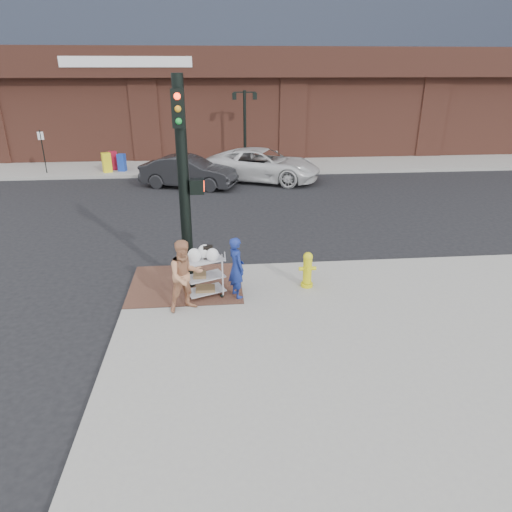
{
  "coord_description": "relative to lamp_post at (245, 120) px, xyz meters",
  "views": [
    {
      "loc": [
        0.19,
        -9.68,
        5.24
      ],
      "look_at": [
        1.1,
        -0.06,
        1.25
      ],
      "focal_mm": 32.0,
      "sensor_mm": 36.0,
      "label": 1
    }
  ],
  "objects": [
    {
      "name": "minivan_white",
      "position": [
        0.64,
        -3.19,
        -1.83
      ],
      "size": [
        6.26,
        4.65,
        1.58
      ],
      "primitive_type": "imported",
      "rotation": [
        0.0,
        0.0,
        1.16
      ],
      "color": "silver",
      "rests_on": "ground"
    },
    {
      "name": "utility_cart",
      "position": [
        -2.1,
        -15.73,
        -1.9
      ],
      "size": [
        1.02,
        0.81,
        1.25
      ],
      "color": "#B1B0B6",
      "rests_on": "sidewalk_near"
    },
    {
      "name": "sedan_dark",
      "position": [
        -2.96,
        -4.21,
        -1.88
      ],
      "size": [
        4.73,
        2.95,
        1.47
      ],
      "primitive_type": "imported",
      "rotation": [
        0.0,
        0.0,
        1.23
      ],
      "color": "black",
      "rests_on": "ground"
    },
    {
      "name": "pedestrian_tan",
      "position": [
        -2.51,
        -16.41,
        -1.64
      ],
      "size": [
        0.99,
        0.9,
        1.66
      ],
      "primitive_type": "imported",
      "rotation": [
        0.0,
        0.0,
        0.41
      ],
      "color": "tan",
      "rests_on": "sidewalk_near"
    },
    {
      "name": "brick_curb_ramp",
      "position": [
        -2.6,
        -15.1,
        -2.46
      ],
      "size": [
        2.8,
        2.4,
        0.01
      ],
      "primitive_type": "cube",
      "color": "#522F26",
      "rests_on": "sidewalk_near"
    },
    {
      "name": "parking_sign",
      "position": [
        -10.5,
        -1.0,
        -1.37
      ],
      "size": [
        0.05,
        0.05,
        2.2
      ],
      "primitive_type": "cylinder",
      "color": "black",
      "rests_on": "sidewalk_far"
    },
    {
      "name": "newsbox_blue",
      "position": [
        -6.63,
        -0.89,
        -2.02
      ],
      "size": [
        0.45,
        0.42,
        0.9
      ],
      "primitive_type": "cube",
      "rotation": [
        0.0,
        0.0,
        -0.23
      ],
      "color": "#1939A3",
      "rests_on": "sidewalk_far"
    },
    {
      "name": "lamp_post",
      "position": [
        0.0,
        0.0,
        0.0
      ],
      "size": [
        1.32,
        0.22,
        4.0
      ],
      "color": "black",
      "rests_on": "sidewalk_far"
    },
    {
      "name": "newsbox_red",
      "position": [
        -7.14,
        -0.47,
        -1.98
      ],
      "size": [
        0.5,
        0.48,
        0.97
      ],
      "primitive_type": "cube",
      "rotation": [
        0.0,
        0.0,
        0.31
      ],
      "color": "maroon",
      "rests_on": "sidewalk_far"
    },
    {
      "name": "woman_blue",
      "position": [
        -1.35,
        -15.88,
        -1.72
      ],
      "size": [
        0.54,
        0.64,
        1.5
      ],
      "primitive_type": "imported",
      "rotation": [
        0.0,
        0.0,
        1.96
      ],
      "color": "navy",
      "rests_on": "sidewalk_near"
    },
    {
      "name": "newsbox_yellow",
      "position": [
        -7.35,
        -1.1,
        -1.96
      ],
      "size": [
        0.54,
        0.52,
        1.01
      ],
      "primitive_type": "cube",
      "rotation": [
        0.0,
        0.0,
        0.43
      ],
      "color": "yellow",
      "rests_on": "sidewalk_far"
    },
    {
      "name": "ground",
      "position": [
        -2.0,
        -16.0,
        -2.62
      ],
      "size": [
        220.0,
        220.0,
        0.0
      ],
      "primitive_type": "plane",
      "color": "black",
      "rests_on": "ground"
    },
    {
      "name": "traffic_signal_pole",
      "position": [
        -2.48,
        -15.23,
        0.21
      ],
      "size": [
        0.61,
        0.51,
        5.0
      ],
      "color": "black",
      "rests_on": "sidewalk_near"
    },
    {
      "name": "fire_hydrant",
      "position": [
        0.43,
        -15.51,
        -2.0
      ],
      "size": [
        0.43,
        0.3,
        0.92
      ],
      "color": "#D1CA11",
      "rests_on": "sidewalk_near"
    },
    {
      "name": "sidewalk_far",
      "position": [
        10.5,
        16.0,
        -2.54
      ],
      "size": [
        65.0,
        36.0,
        0.15
      ],
      "primitive_type": "cube",
      "color": "gray",
      "rests_on": "ground"
    }
  ]
}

